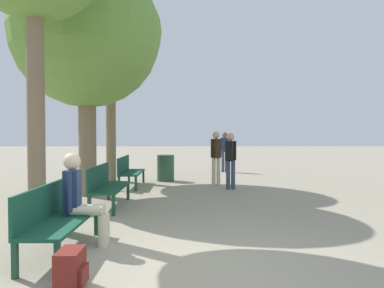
{
  "coord_description": "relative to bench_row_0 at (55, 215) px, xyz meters",
  "views": [
    {
      "loc": [
        0.05,
        -4.08,
        1.55
      ],
      "look_at": [
        0.14,
        4.57,
        1.3
      ],
      "focal_mm": 35.0,
      "sensor_mm": 36.0,
      "label": 1
    }
  ],
  "objects": [
    {
      "name": "pedestrian_mid",
      "position": [
        2.9,
        5.45,
        0.39
      ],
      "size": [
        0.31,
        0.28,
        1.56
      ],
      "color": "#384260",
      "rests_on": "ground_plane"
    },
    {
      "name": "person_seated",
      "position": [
        0.25,
        0.32,
        0.18
      ],
      "size": [
        0.61,
        0.35,
        1.28
      ],
      "color": "beige",
      "rests_on": "ground_plane"
    },
    {
      "name": "pedestrian_far",
      "position": [
        2.57,
        6.36,
        0.42
      ],
      "size": [
        0.32,
        0.29,
        1.6
      ],
      "color": "beige",
      "rests_on": "ground_plane"
    },
    {
      "name": "tree_row_1",
      "position": [
        -0.77,
        4.49,
        3.49
      ],
      "size": [
        3.65,
        3.65,
        5.84
      ],
      "color": "#7A664C",
      "rests_on": "ground_plane"
    },
    {
      "name": "ground_plane",
      "position": [
        1.68,
        -0.74,
        -0.5
      ],
      "size": [
        80.0,
        80.0,
        0.0
      ],
      "primitive_type": "plane",
      "color": "gray"
    },
    {
      "name": "tree_row_2",
      "position": [
        -0.77,
        7.34,
        4.29
      ],
      "size": [
        3.31,
        3.31,
        6.47
      ],
      "color": "#7A664C",
      "rests_on": "ground_plane"
    },
    {
      "name": "bench_row_0",
      "position": [
        0.0,
        0.0,
        0.0
      ],
      "size": [
        0.54,
        1.79,
        0.87
      ],
      "color": "#144733",
      "rests_on": "ground_plane"
    },
    {
      "name": "pedestrian_near",
      "position": [
        3.19,
        10.07,
        0.42
      ],
      "size": [
        0.32,
        0.22,
        1.6
      ],
      "color": "#384260",
      "rests_on": "ground_plane"
    },
    {
      "name": "bench_row_1",
      "position": [
        0.0,
        3.01,
        0.0
      ],
      "size": [
        0.54,
        1.79,
        0.87
      ],
      "color": "#144733",
      "rests_on": "ground_plane"
    },
    {
      "name": "trash_bin",
      "position": [
        1.0,
        7.3,
        -0.07
      ],
      "size": [
        0.55,
        0.55,
        0.84
      ],
      "color": "#2D5138",
      "rests_on": "ground_plane"
    },
    {
      "name": "bench_row_2",
      "position": [
        0.0,
        6.01,
        0.0
      ],
      "size": [
        0.54,
        1.79,
        0.87
      ],
      "color": "#144733",
      "rests_on": "ground_plane"
    },
    {
      "name": "backpack",
      "position": [
        0.56,
        -1.12,
        -0.3
      ],
      "size": [
        0.27,
        0.37,
        0.39
      ],
      "color": "maroon",
      "rests_on": "ground_plane"
    }
  ]
}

